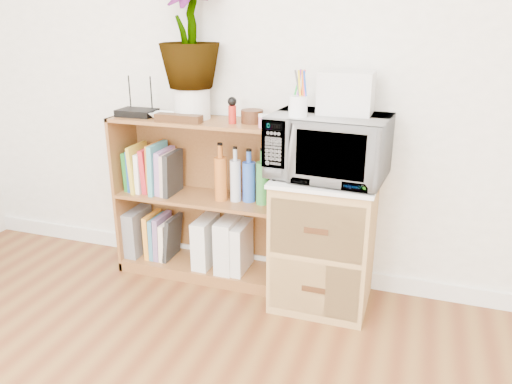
% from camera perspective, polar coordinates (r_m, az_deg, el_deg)
% --- Properties ---
extents(skirting_board, '(4.00, 0.02, 0.10)m').
position_cam_1_polar(skirting_board, '(3.10, 0.96, -8.16)').
color(skirting_board, white).
rests_on(skirting_board, ground).
extents(bookshelf, '(1.00, 0.30, 0.95)m').
position_cam_1_polar(bookshelf, '(2.93, -6.37, -0.91)').
color(bookshelf, brown).
rests_on(bookshelf, ground).
extents(wicker_unit, '(0.50, 0.45, 0.70)m').
position_cam_1_polar(wicker_unit, '(2.69, 7.75, -5.73)').
color(wicker_unit, '#9E7542').
rests_on(wicker_unit, ground).
extents(microwave, '(0.60, 0.43, 0.32)m').
position_cam_1_polar(microwave, '(2.51, 8.25, 5.16)').
color(microwave, white).
rests_on(microwave, wicker_unit).
extents(pen_cup, '(0.09, 0.09, 0.10)m').
position_cam_1_polar(pen_cup, '(2.41, 4.81, 9.75)').
color(pen_cup, white).
rests_on(pen_cup, microwave).
extents(small_appliance, '(0.26, 0.21, 0.20)m').
position_cam_1_polar(small_appliance, '(2.51, 10.31, 11.13)').
color(small_appliance, silver).
rests_on(small_appliance, microwave).
extents(router, '(0.21, 0.15, 0.04)m').
position_cam_1_polar(router, '(2.95, -13.43, 8.82)').
color(router, black).
rests_on(router, bookshelf).
extents(white_bowl, '(0.13, 0.13, 0.03)m').
position_cam_1_polar(white_bowl, '(2.86, -10.71, 8.61)').
color(white_bowl, white).
rests_on(white_bowl, bookshelf).
extents(plant_pot, '(0.20, 0.20, 0.17)m').
position_cam_1_polar(plant_pot, '(2.81, -7.30, 10.03)').
color(plant_pot, silver).
rests_on(plant_pot, bookshelf).
extents(potted_plant, '(0.33, 0.33, 0.59)m').
position_cam_1_polar(potted_plant, '(2.78, -7.65, 17.76)').
color(potted_plant, '#3A732E').
rests_on(potted_plant, plant_pot).
extents(trinket_box, '(0.26, 0.07, 0.04)m').
position_cam_1_polar(trinket_box, '(2.73, -8.84, 8.33)').
color(trinket_box, '#36200E').
rests_on(trinket_box, bookshelf).
extents(kokeshi_doll, '(0.04, 0.04, 0.09)m').
position_cam_1_polar(kokeshi_doll, '(2.66, -2.73, 8.83)').
color(kokeshi_doll, '#AD1D15').
rests_on(kokeshi_doll, bookshelf).
extents(wooden_bowl, '(0.12, 0.12, 0.07)m').
position_cam_1_polar(wooden_bowl, '(2.68, -0.45, 8.64)').
color(wooden_bowl, '#341D0E').
rests_on(wooden_bowl, bookshelf).
extents(paint_jars, '(0.11, 0.04, 0.06)m').
position_cam_1_polar(paint_jars, '(2.55, 1.33, 7.94)').
color(paint_jars, pink).
rests_on(paint_jars, bookshelf).
extents(file_box, '(0.09, 0.23, 0.29)m').
position_cam_1_polar(file_box, '(3.23, -13.38, -4.37)').
color(file_box, slate).
rests_on(file_box, bookshelf).
extents(magazine_holder_left, '(0.09, 0.24, 0.29)m').
position_cam_1_polar(magazine_holder_left, '(3.01, -5.76, -5.65)').
color(magazine_holder_left, silver).
rests_on(magazine_holder_left, bookshelf).
extents(magazine_holder_mid, '(0.10, 0.25, 0.31)m').
position_cam_1_polar(magazine_holder_mid, '(2.95, -3.11, -5.88)').
color(magazine_holder_mid, silver).
rests_on(magazine_holder_mid, bookshelf).
extents(magazine_holder_right, '(0.09, 0.23, 0.29)m').
position_cam_1_polar(magazine_holder_right, '(2.93, -1.89, -6.28)').
color(magazine_holder_right, silver).
rests_on(magazine_holder_right, bookshelf).
extents(cookbooks, '(0.32, 0.20, 0.30)m').
position_cam_1_polar(cookbooks, '(3.01, -11.70, 2.52)').
color(cookbooks, '#1F7625').
rests_on(cookbooks, bookshelf).
extents(liquor_bottles, '(0.40, 0.07, 0.32)m').
position_cam_1_polar(liquor_bottles, '(2.76, -0.78, 1.77)').
color(liquor_bottles, '#B65E22').
rests_on(liquor_bottles, bookshelf).
extents(lower_books, '(0.18, 0.19, 0.28)m').
position_cam_1_polar(lower_books, '(3.15, -10.65, -5.01)').
color(lower_books, orange).
rests_on(lower_books, bookshelf).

